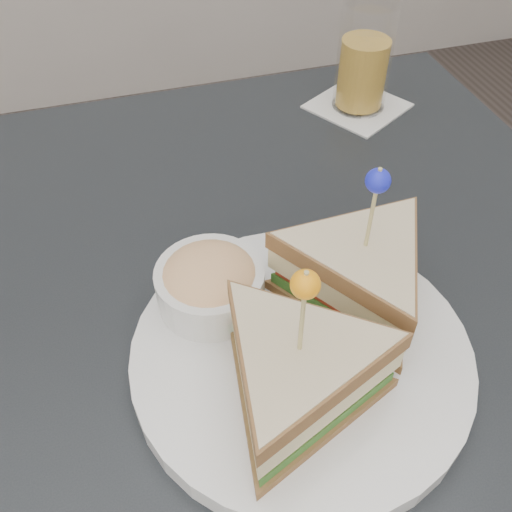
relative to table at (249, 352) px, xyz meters
The scene contains 3 objects.
table is the anchor object (origin of this frame).
plate_meal 0.14m from the table, 66.20° to the right, with size 0.33×0.31×0.16m.
drink_set 0.39m from the table, 50.61° to the left, with size 0.15×0.15×0.14m.
Camera 1 is at (-0.09, -0.32, 1.15)m, focal length 40.00 mm.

